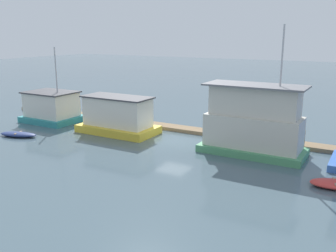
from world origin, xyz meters
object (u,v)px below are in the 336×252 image
object	(u,v)px
mooring_post_near_left	(303,141)
dinghy_red	(335,184)
houseboat_yellow	(118,116)
dinghy_navy	(18,134)
houseboat_teal	(52,107)
houseboat_green	(253,123)

from	to	relation	value
mooring_post_near_left	dinghy_red	bearing A→B (deg)	-64.82
houseboat_yellow	dinghy_navy	world-z (taller)	houseboat_yellow
houseboat_yellow	mooring_post_near_left	world-z (taller)	houseboat_yellow
houseboat_teal	houseboat_yellow	world-z (taller)	houseboat_teal
houseboat_teal	houseboat_green	xyz separation A→B (m)	(20.30, -0.19, 0.84)
houseboat_green	mooring_post_near_left	world-z (taller)	houseboat_green
dinghy_navy	houseboat_yellow	bearing A→B (deg)	38.82
houseboat_teal	houseboat_green	world-z (taller)	houseboat_green
houseboat_teal	dinghy_navy	bearing A→B (deg)	-72.56
houseboat_yellow	mooring_post_near_left	bearing A→B (deg)	9.24
dinghy_red	mooring_post_near_left	world-z (taller)	mooring_post_near_left
houseboat_green	dinghy_navy	bearing A→B (deg)	-163.99
dinghy_red	mooring_post_near_left	size ratio (longest dim) A/B	1.85
houseboat_teal	mooring_post_near_left	xyz separation A→B (m)	(23.38, 2.20, -0.61)
dinghy_navy	mooring_post_near_left	xyz separation A→B (m)	(21.64, 7.71, 0.60)
houseboat_teal	houseboat_green	bearing A→B (deg)	-0.53
houseboat_yellow	mooring_post_near_left	xyz separation A→B (m)	(15.12, 2.46, -0.66)
houseboat_green	dinghy_red	bearing A→B (deg)	-32.38
houseboat_yellow	houseboat_green	bearing A→B (deg)	0.36
houseboat_yellow	dinghy_red	xyz separation A→B (m)	(18.02, -3.72, -1.25)
houseboat_teal	dinghy_navy	xyz separation A→B (m)	(1.73, -5.51, -1.21)
houseboat_teal	mooring_post_near_left	bearing A→B (deg)	5.37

